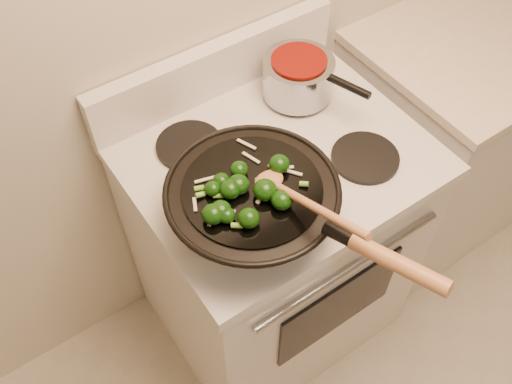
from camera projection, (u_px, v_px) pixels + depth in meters
stove at (272, 243)px, 1.88m from camera, size 0.78×0.67×1.08m
counter_unit at (453, 131)px, 2.21m from camera, size 0.82×0.62×0.91m
wok at (254, 204)px, 1.32m from camera, size 0.41×0.66×0.21m
stirfry at (243, 193)px, 1.24m from camera, size 0.26×0.24×0.05m
wooden_spoon at (295, 195)px, 1.21m from camera, size 0.08×0.32×0.12m
saucepan at (299, 76)px, 1.60m from camera, size 0.20×0.32×0.12m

